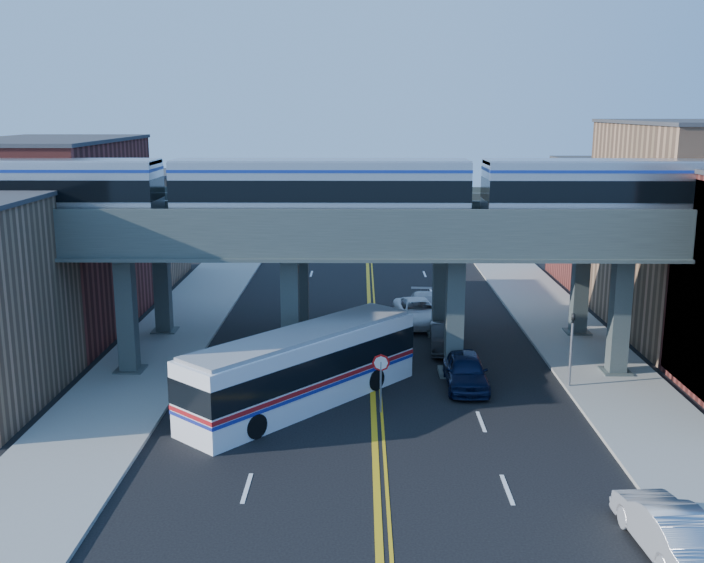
% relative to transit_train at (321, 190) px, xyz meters
% --- Properties ---
extents(ground, '(120.00, 120.00, 0.00)m').
position_rel_transit_train_xyz_m(ground, '(2.46, -8.00, -9.10)').
color(ground, black).
rests_on(ground, ground).
extents(sidewalk_west, '(5.00, 70.00, 0.16)m').
position_rel_transit_train_xyz_m(sidewalk_west, '(-9.04, 2.00, -9.02)').
color(sidewalk_west, gray).
rests_on(sidewalk_west, ground).
extents(sidewalk_east, '(5.00, 70.00, 0.16)m').
position_rel_transit_train_xyz_m(sidewalk_east, '(13.96, 2.00, -9.02)').
color(sidewalk_east, gray).
rests_on(sidewalk_east, ground).
extents(building_west_b, '(8.00, 14.00, 11.00)m').
position_rel_transit_train_xyz_m(building_west_b, '(-16.04, 8.00, -3.60)').
color(building_west_b, maroon).
rests_on(building_west_b, ground).
extents(building_west_c, '(8.00, 10.00, 8.00)m').
position_rel_transit_train_xyz_m(building_west_c, '(-16.04, 21.00, -5.10)').
color(building_west_c, '#9F7252').
rests_on(building_west_c, ground).
extents(building_east_b, '(8.00, 14.00, 12.00)m').
position_rel_transit_train_xyz_m(building_east_b, '(20.96, 8.00, -3.10)').
color(building_east_b, '#9F7252').
rests_on(building_east_b, ground).
extents(building_east_c, '(8.00, 10.00, 9.00)m').
position_rel_transit_train_xyz_m(building_east_c, '(20.96, 21.00, -4.60)').
color(building_east_c, maroon).
rests_on(building_east_c, ground).
extents(elevated_viaduct_near, '(52.00, 3.60, 7.40)m').
position_rel_transit_train_xyz_m(elevated_viaduct_near, '(2.46, 0.00, -2.63)').
color(elevated_viaduct_near, '#3D4746').
rests_on(elevated_viaduct_near, ground).
extents(elevated_viaduct_far, '(52.00, 3.60, 7.40)m').
position_rel_transit_train_xyz_m(elevated_viaduct_far, '(2.46, 7.00, -2.63)').
color(elevated_viaduct_far, '#3D4746').
rests_on(elevated_viaduct_far, ground).
extents(transit_train, '(43.13, 2.70, 3.14)m').
position_rel_transit_train_xyz_m(transit_train, '(0.00, 0.00, 0.00)').
color(transit_train, black).
rests_on(transit_train, elevated_viaduct_near).
extents(stop_sign, '(0.76, 0.09, 2.63)m').
position_rel_transit_train_xyz_m(stop_sign, '(2.76, -5.00, -7.34)').
color(stop_sign, slate).
rests_on(stop_sign, ground).
extents(traffic_signal, '(0.15, 0.18, 4.10)m').
position_rel_transit_train_xyz_m(traffic_signal, '(11.66, -2.00, -6.80)').
color(traffic_signal, slate).
rests_on(traffic_signal, ground).
extents(transit_bus, '(10.17, 11.05, 3.17)m').
position_rel_transit_train_xyz_m(transit_bus, '(-0.64, -4.01, -7.47)').
color(transit_bus, white).
rests_on(transit_bus, ground).
extents(car_lane_a, '(1.96, 4.75, 1.61)m').
position_rel_transit_train_xyz_m(car_lane_a, '(6.83, -1.76, -8.30)').
color(car_lane_a, black).
rests_on(car_lane_a, ground).
extents(car_lane_b, '(1.80, 4.42, 1.43)m').
position_rel_transit_train_xyz_m(car_lane_b, '(6.45, 3.91, -8.39)').
color(car_lane_b, '#2A2A2C').
rests_on(car_lane_b, ground).
extents(car_lane_c, '(2.98, 5.53, 1.47)m').
position_rel_transit_train_xyz_m(car_lane_c, '(5.38, 9.39, -8.37)').
color(car_lane_c, white).
rests_on(car_lane_c, ground).
extents(car_lane_d, '(2.44, 5.15, 1.45)m').
position_rel_transit_train_xyz_m(car_lane_d, '(5.86, 10.86, -8.38)').
color(car_lane_d, '#BCBCC1').
rests_on(car_lane_d, ground).
extents(car_parked_curb, '(2.00, 4.80, 1.54)m').
position_rel_transit_train_xyz_m(car_parked_curb, '(10.96, -15.77, -8.33)').
color(car_parked_curb, '#ABACB0').
rests_on(car_parked_curb, ground).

